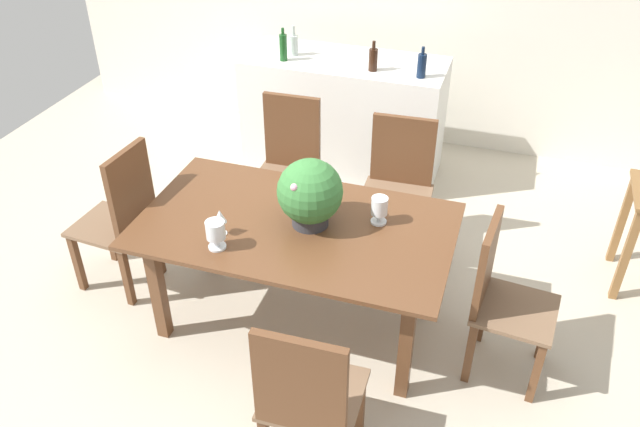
# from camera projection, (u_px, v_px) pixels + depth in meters

# --- Properties ---
(ground_plane) EXTENTS (7.04, 7.04, 0.00)m
(ground_plane) POSITION_uv_depth(u_px,v_px,m) (304.00, 308.00, 4.22)
(ground_plane) COLOR #BCB29E
(dining_table) EXTENTS (1.81, 1.03, 0.76)m
(dining_table) POSITION_uv_depth(u_px,v_px,m) (296.00, 238.00, 3.75)
(dining_table) COLOR brown
(dining_table) RESTS_ON ground
(chair_far_right) EXTENTS (0.50, 0.48, 0.98)m
(chair_far_right) POSITION_uv_depth(u_px,v_px,m) (399.00, 180.00, 4.49)
(chair_far_right) COLOR brown
(chair_far_right) RESTS_ON ground
(chair_far_left) EXTENTS (0.46, 0.43, 1.03)m
(chair_far_left) POSITION_uv_depth(u_px,v_px,m) (289.00, 159.00, 4.68)
(chair_far_left) COLOR brown
(chair_far_left) RESTS_ON ground
(chair_near_right) EXTENTS (0.47, 0.45, 1.02)m
(chair_near_right) POSITION_uv_depth(u_px,v_px,m) (307.00, 397.00, 2.92)
(chair_near_right) COLOR brown
(chair_near_right) RESTS_ON ground
(chair_head_end) EXTENTS (0.50, 0.45, 1.06)m
(chair_head_end) POSITION_uv_depth(u_px,v_px,m) (123.00, 216.00, 4.09)
(chair_head_end) COLOR brown
(chair_head_end) RESTS_ON ground
(chair_foot_end) EXTENTS (0.48, 0.47, 0.98)m
(chair_foot_end) POSITION_uv_depth(u_px,v_px,m) (500.00, 294.00, 3.53)
(chair_foot_end) COLOR brown
(chair_foot_end) RESTS_ON ground
(flower_centerpiece) EXTENTS (0.37, 0.37, 0.41)m
(flower_centerpiece) POSITION_uv_depth(u_px,v_px,m) (310.00, 193.00, 3.58)
(flower_centerpiece) COLOR #333338
(flower_centerpiece) RESTS_ON dining_table
(crystal_vase_left) EXTENTS (0.11, 0.11, 0.17)m
(crystal_vase_left) POSITION_uv_depth(u_px,v_px,m) (216.00, 232.00, 3.45)
(crystal_vase_left) COLOR silver
(crystal_vase_left) RESTS_ON dining_table
(crystal_vase_center_near) EXTENTS (0.11, 0.11, 0.16)m
(crystal_vase_center_near) POSITION_uv_depth(u_px,v_px,m) (308.00, 177.00, 3.92)
(crystal_vase_center_near) COLOR silver
(crystal_vase_center_near) RESTS_ON dining_table
(crystal_vase_right) EXTENTS (0.10, 0.10, 0.17)m
(crystal_vase_right) POSITION_uv_depth(u_px,v_px,m) (379.00, 208.00, 3.65)
(crystal_vase_right) COLOR silver
(crystal_vase_right) RESTS_ON dining_table
(wine_glass) EXTENTS (0.07, 0.07, 0.16)m
(wine_glass) POSITION_uv_depth(u_px,v_px,m) (220.00, 217.00, 3.55)
(wine_glass) COLOR silver
(wine_glass) RESTS_ON dining_table
(kitchen_counter) EXTENTS (1.63, 0.67, 0.99)m
(kitchen_counter) POSITION_uv_depth(u_px,v_px,m) (344.00, 116.00, 5.44)
(kitchen_counter) COLOR silver
(kitchen_counter) RESTS_ON ground
(wine_bottle_tall) EXTENTS (0.07, 0.07, 0.24)m
(wine_bottle_tall) POSITION_uv_depth(u_px,v_px,m) (422.00, 65.00, 4.81)
(wine_bottle_tall) COLOR #0F1E38
(wine_bottle_tall) RESTS_ON kitchen_counter
(wine_bottle_dark) EXTENTS (0.07, 0.07, 0.23)m
(wine_bottle_dark) POSITION_uv_depth(u_px,v_px,m) (373.00, 59.00, 4.92)
(wine_bottle_dark) COLOR black
(wine_bottle_dark) RESTS_ON kitchen_counter
(wine_bottle_green) EXTENTS (0.07, 0.07, 0.24)m
(wine_bottle_green) POSITION_uv_depth(u_px,v_px,m) (294.00, 44.00, 5.19)
(wine_bottle_green) COLOR #B2BFB7
(wine_bottle_green) RESTS_ON kitchen_counter
(wine_bottle_clear) EXTENTS (0.06, 0.06, 0.26)m
(wine_bottle_clear) POSITION_uv_depth(u_px,v_px,m) (283.00, 47.00, 5.08)
(wine_bottle_clear) COLOR #194C1E
(wine_bottle_clear) RESTS_ON kitchen_counter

